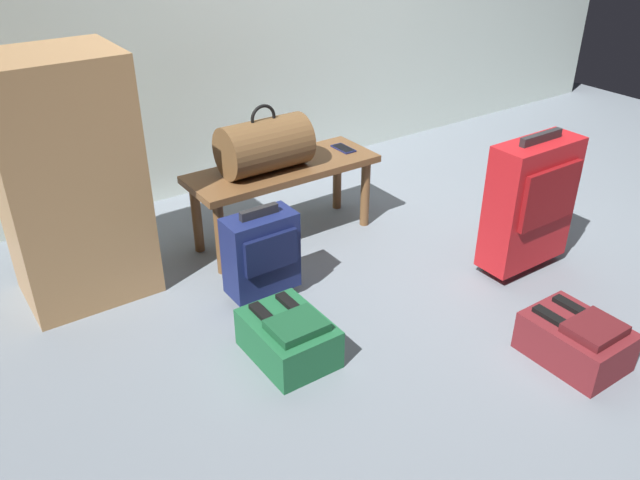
{
  "coord_description": "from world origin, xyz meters",
  "views": [
    {
      "loc": [
        -2.14,
        -1.86,
        1.69
      ],
      "look_at": [
        -0.69,
        0.23,
        0.25
      ],
      "focal_mm": 36.05,
      "sensor_mm": 36.0,
      "label": 1
    }
  ],
  "objects_px": {
    "suitcase_small_navy": "(261,253)",
    "backpack_maroon": "(576,340)",
    "duffel_bag_brown": "(264,145)",
    "side_cabinet": "(70,181)",
    "suitcase_upright_red": "(530,202)",
    "backpack_green": "(289,337)",
    "bench": "(283,177)",
    "cell_phone": "(343,148)"
  },
  "relations": [
    {
      "from": "suitcase_small_navy",
      "to": "backpack_maroon",
      "type": "height_order",
      "value": "suitcase_small_navy"
    },
    {
      "from": "duffel_bag_brown",
      "to": "side_cabinet",
      "type": "xyz_separation_m",
      "value": [
        -0.91,
        0.1,
        0.0
      ]
    },
    {
      "from": "side_cabinet",
      "to": "duffel_bag_brown",
      "type": "bearing_deg",
      "value": -5.95
    },
    {
      "from": "suitcase_upright_red",
      "to": "duffel_bag_brown",
      "type": "bearing_deg",
      "value": 133.76
    },
    {
      "from": "suitcase_upright_red",
      "to": "backpack_green",
      "type": "relative_size",
      "value": 1.84
    },
    {
      "from": "bench",
      "to": "backpack_maroon",
      "type": "distance_m",
      "value": 1.59
    },
    {
      "from": "suitcase_upright_red",
      "to": "backpack_maroon",
      "type": "height_order",
      "value": "suitcase_upright_red"
    },
    {
      "from": "duffel_bag_brown",
      "to": "cell_phone",
      "type": "relative_size",
      "value": 3.06
    },
    {
      "from": "suitcase_upright_red",
      "to": "backpack_green",
      "type": "xyz_separation_m",
      "value": [
        -1.3,
        0.08,
        -0.27
      ]
    },
    {
      "from": "backpack_maroon",
      "to": "cell_phone",
      "type": "bearing_deg",
      "value": 90.9
    },
    {
      "from": "suitcase_small_navy",
      "to": "cell_phone",
      "type": "bearing_deg",
      "value": 29.69
    },
    {
      "from": "cell_phone",
      "to": "suitcase_upright_red",
      "type": "bearing_deg",
      "value": -66.88
    },
    {
      "from": "cell_phone",
      "to": "suitcase_small_navy",
      "type": "height_order",
      "value": "suitcase_small_navy"
    },
    {
      "from": "suitcase_small_navy",
      "to": "backpack_green",
      "type": "distance_m",
      "value": 0.46
    },
    {
      "from": "cell_phone",
      "to": "backpack_maroon",
      "type": "distance_m",
      "value": 1.56
    },
    {
      "from": "backpack_maroon",
      "to": "suitcase_small_navy",
      "type": "bearing_deg",
      "value": 126.49
    },
    {
      "from": "bench",
      "to": "cell_phone",
      "type": "bearing_deg",
      "value": 1.13
    },
    {
      "from": "suitcase_small_navy",
      "to": "duffel_bag_brown",
      "type": "bearing_deg",
      "value": 56.73
    },
    {
      "from": "side_cabinet",
      "to": "backpack_green",
      "type": "bearing_deg",
      "value": -61.98
    },
    {
      "from": "backpack_green",
      "to": "side_cabinet",
      "type": "distance_m",
      "value": 1.17
    },
    {
      "from": "cell_phone",
      "to": "suitcase_upright_red",
      "type": "height_order",
      "value": "suitcase_upright_red"
    },
    {
      "from": "cell_phone",
      "to": "side_cabinet",
      "type": "height_order",
      "value": "side_cabinet"
    },
    {
      "from": "suitcase_upright_red",
      "to": "backpack_maroon",
      "type": "distance_m",
      "value": 0.75
    },
    {
      "from": "suitcase_upright_red",
      "to": "cell_phone",
      "type": "bearing_deg",
      "value": 113.12
    },
    {
      "from": "suitcase_upright_red",
      "to": "suitcase_small_navy",
      "type": "distance_m",
      "value": 1.28
    },
    {
      "from": "suitcase_upright_red",
      "to": "backpack_green",
      "type": "height_order",
      "value": "suitcase_upright_red"
    },
    {
      "from": "bench",
      "to": "backpack_green",
      "type": "relative_size",
      "value": 2.63
    },
    {
      "from": "backpack_maroon",
      "to": "side_cabinet",
      "type": "bearing_deg",
      "value": 131.56
    },
    {
      "from": "suitcase_small_navy",
      "to": "side_cabinet",
      "type": "bearing_deg",
      "value": 139.88
    },
    {
      "from": "cell_phone",
      "to": "side_cabinet",
      "type": "relative_size",
      "value": 0.13
    },
    {
      "from": "backpack_maroon",
      "to": "side_cabinet",
      "type": "distance_m",
      "value": 2.2
    },
    {
      "from": "backpack_green",
      "to": "cell_phone",
      "type": "bearing_deg",
      "value": 43.63
    },
    {
      "from": "suitcase_upright_red",
      "to": "suitcase_small_navy",
      "type": "xyz_separation_m",
      "value": [
        -1.18,
        0.5,
        -0.12
      ]
    },
    {
      "from": "bench",
      "to": "duffel_bag_brown",
      "type": "height_order",
      "value": "duffel_bag_brown"
    },
    {
      "from": "backpack_green",
      "to": "suitcase_upright_red",
      "type": "bearing_deg",
      "value": -3.49
    },
    {
      "from": "bench",
      "to": "cell_phone",
      "type": "xyz_separation_m",
      "value": [
        0.39,
        0.01,
        0.07
      ]
    },
    {
      "from": "backpack_green",
      "to": "backpack_maroon",
      "type": "height_order",
      "value": "same"
    },
    {
      "from": "duffel_bag_brown",
      "to": "backpack_green",
      "type": "relative_size",
      "value": 1.16
    },
    {
      "from": "bench",
      "to": "backpack_maroon",
      "type": "bearing_deg",
      "value": -74.78
    },
    {
      "from": "backpack_green",
      "to": "side_cabinet",
      "type": "height_order",
      "value": "side_cabinet"
    },
    {
      "from": "cell_phone",
      "to": "side_cabinet",
      "type": "distance_m",
      "value": 1.41
    },
    {
      "from": "cell_phone",
      "to": "suitcase_upright_red",
      "type": "relative_size",
      "value": 0.21
    }
  ]
}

